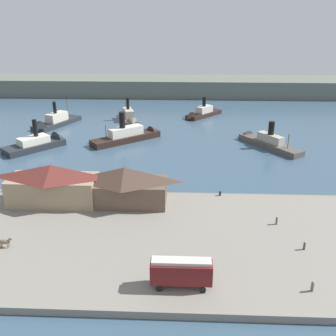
{
  "coord_description": "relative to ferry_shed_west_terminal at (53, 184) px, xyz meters",
  "views": [
    {
      "loc": [
        8.91,
        -79.39,
        37.65
      ],
      "look_at": [
        5.14,
        8.33,
        2.0
      ],
      "focal_mm": 41.16,
      "sensor_mm": 36.0,
      "label": 1
    }
  ],
  "objects": [
    {
      "name": "far_headland",
      "position": [
        17.47,
        119.56,
        -1.41
      ],
      "size": [
        180.0,
        24.0,
        8.0
      ],
      "primitive_type": "cube",
      "color": "#60665B",
      "rests_on": "ground"
    },
    {
      "name": "quay_promenade",
      "position": [
        17.47,
        -12.44,
        -4.81
      ],
      "size": [
        110.0,
        36.0,
        1.2
      ],
      "primitive_type": "cube",
      "color": "gray",
      "rests_on": "ground"
    },
    {
      "name": "ferry_moored_east",
      "position": [
        -16.06,
        37.64,
        -4.01
      ],
      "size": [
        17.54,
        18.27,
        10.85
      ],
      "color": "#23282D",
      "rests_on": "ground"
    },
    {
      "name": "ferry_departing_north",
      "position": [
        6.14,
        68.22,
        -4.0
      ],
      "size": [
        9.78,
        18.66,
        9.9
      ],
      "color": "#514C47",
      "rests_on": "ground"
    },
    {
      "name": "ferry_shed_west_terminal",
      "position": [
        0.0,
        0.0,
        0.0
      ],
      "size": [
        18.05,
        7.54,
        8.29
      ],
      "color": "#998466",
      "rests_on": "quay_promenade"
    },
    {
      "name": "mooring_post_center_west",
      "position": [
        -12.57,
        4.72,
        -3.76
      ],
      "size": [
        0.44,
        0.44,
        0.9
      ],
      "primitive_type": "cylinder",
      "color": "black",
      "rests_on": "quay_promenade"
    },
    {
      "name": "ferry_approaching_east",
      "position": [
        32.84,
        75.58,
        -4.0
      ],
      "size": [
        15.36,
        16.55,
        8.92
      ],
      "color": "black",
      "rests_on": "ground"
    },
    {
      "name": "street_tram",
      "position": [
        26.33,
        -25.07,
        -1.6
      ],
      "size": [
        8.72,
        2.67,
        4.5
      ],
      "color": "maroon",
      "rests_on": "quay_promenade"
    },
    {
      "name": "pedestrian_walking_east",
      "position": [
        46.55,
        -15.0,
        -3.5
      ],
      "size": [
        0.38,
        0.38,
        1.54
      ],
      "color": "#3D4C42",
      "rests_on": "quay_promenade"
    },
    {
      "name": "ferry_approaching_west",
      "position": [
        50.69,
        42.5,
        -4.0
      ],
      "size": [
        17.51,
        22.27,
        9.2
      ],
      "color": "#514C47",
      "rests_on": "ground"
    },
    {
      "name": "ferry_outer_harbor",
      "position": [
        10.1,
        45.99,
        -3.69
      ],
      "size": [
        22.43,
        19.38,
        10.93
      ],
      "color": "black",
      "rests_on": "ground"
    },
    {
      "name": "ferry_shed_east_terminal",
      "position": [
        14.63,
        0.43,
        -0.22
      ],
      "size": [
        17.03,
        7.87,
        7.85
      ],
      "color": "brown",
      "rests_on": "quay_promenade"
    },
    {
      "name": "pedestrian_standing_center",
      "position": [
        43.77,
        -6.95,
        -3.44
      ],
      "size": [
        0.42,
        0.42,
        1.68
      ],
      "color": "#6B5B4C",
      "rests_on": "quay_promenade"
    },
    {
      "name": "ground_plane",
      "position": [
        17.47,
        9.56,
        -5.41
      ],
      "size": [
        320.0,
        320.0,
        0.0
      ],
      "primitive_type": "plane",
      "color": "#385166"
    },
    {
      "name": "seawall_edge",
      "position": [
        17.47,
        5.96,
        -4.91
      ],
      "size": [
        110.0,
        0.8,
        1.0
      ],
      "primitive_type": "cube",
      "color": "#666159",
      "rests_on": "ground"
    },
    {
      "name": "ferry_mid_harbor",
      "position": [
        -20.12,
        59.54,
        -4.04
      ],
      "size": [
        14.17,
        22.01,
        10.53
      ],
      "color": "#23282D",
      "rests_on": "ground"
    },
    {
      "name": "pedestrian_at_waters_edge",
      "position": [
        44.73,
        -25.34,
        -3.41
      ],
      "size": [
        0.43,
        0.43,
        1.74
      ],
      "color": "#6B5B4C",
      "rests_on": "quay_promenade"
    },
    {
      "name": "mooring_post_center_east",
      "position": [
        34.33,
        4.74,
        -3.76
      ],
      "size": [
        0.44,
        0.44,
        0.9
      ],
      "primitive_type": "cylinder",
      "color": "black",
      "rests_on": "quay_promenade"
    }
  ]
}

